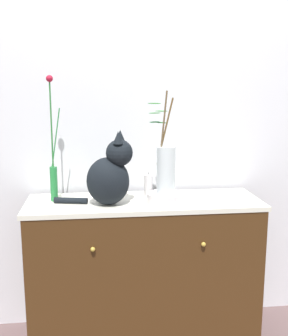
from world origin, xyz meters
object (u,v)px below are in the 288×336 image
cat_sitting (110,175)px  bowl_porcelain (166,198)px  sideboard (144,271)px  vase_slim_green (53,166)px  vase_glass_clear (166,168)px  candle_pillar (148,187)px

cat_sitting → bowl_porcelain: (0.29, -0.02, -0.13)m
sideboard → vase_slim_green: size_ratio=1.91×
bowl_porcelain → vase_glass_clear: (-0.00, 0.00, 0.17)m
cat_sitting → vase_glass_clear: vase_glass_clear is taller
bowl_porcelain → candle_pillar: size_ratio=1.34×
sideboard → bowl_porcelain: 0.46m
sideboard → vase_glass_clear: bearing=-36.7°
vase_slim_green → candle_pillar: size_ratio=4.55×
sideboard → bowl_porcelain: bearing=-37.1°
vase_slim_green → sideboard: bearing=-5.8°
sideboard → vase_slim_green: vase_slim_green is taller
vase_glass_clear → candle_pillar: 0.19m
cat_sitting → candle_pillar: size_ratio=2.84×
sideboard → candle_pillar: 0.49m
cat_sitting → vase_glass_clear: size_ratio=0.78×
sideboard → cat_sitting: 0.61m
vase_slim_green → vase_glass_clear: vase_slim_green is taller
cat_sitting → vase_slim_green: (-0.30, 0.11, 0.03)m
sideboard → bowl_porcelain: (0.11, -0.08, 0.44)m
vase_glass_clear → candle_pillar: vase_glass_clear is taller
bowl_porcelain → cat_sitting: bearing=175.7°
sideboard → bowl_porcelain: size_ratio=6.49×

